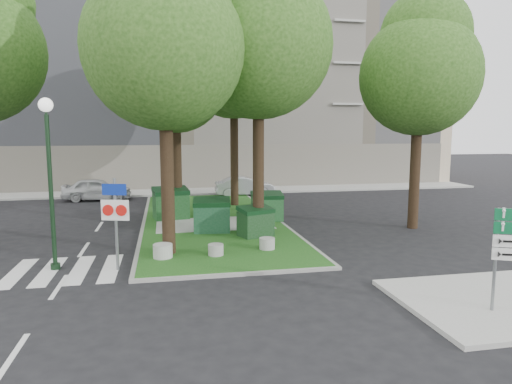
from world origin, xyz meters
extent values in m
plane|color=black|center=(0.00, 0.00, 0.00)|extent=(120.00, 120.00, 0.00)
cube|color=#184B15|center=(0.50, 8.00, 0.06)|extent=(6.00, 16.00, 0.12)
cube|color=gray|center=(0.50, 8.00, 0.05)|extent=(6.30, 16.30, 0.10)
cube|color=#999993|center=(6.50, -3.50, 0.06)|extent=(5.00, 4.00, 0.12)
cube|color=#999993|center=(0.00, 18.50, 0.06)|extent=(42.00, 3.00, 0.12)
cube|color=silver|center=(-3.75, 1.50, 0.01)|extent=(5.00, 3.00, 0.01)
cube|color=#BBA88C|center=(0.00, 26.00, 8.00)|extent=(41.00, 12.00, 16.00)
cylinder|color=black|center=(-1.50, 2.50, 3.08)|extent=(0.44, 0.44, 6.16)
sphere|color=#1F4512|center=(-1.50, 2.50, 6.82)|extent=(5.20, 5.20, 5.20)
cylinder|color=black|center=(2.00, 4.50, 3.36)|extent=(0.44, 0.44, 6.72)
sphere|color=#1F4512|center=(2.00, 4.50, 7.44)|extent=(5.60, 5.60, 5.60)
cylinder|color=black|center=(-1.00, 9.00, 2.94)|extent=(0.44, 0.44, 5.88)
sphere|color=#1F4512|center=(-1.00, 9.00, 6.51)|extent=(4.80, 4.80, 4.80)
sphere|color=#1F4512|center=(-0.70, 9.20, 8.19)|extent=(3.60, 3.60, 3.60)
cylinder|color=black|center=(2.20, 12.00, 3.50)|extent=(0.44, 0.44, 7.00)
sphere|color=#1F4512|center=(2.20, 12.00, 7.75)|extent=(5.80, 5.80, 5.80)
sphere|color=#1F4512|center=(2.50, 12.20, 9.75)|extent=(4.35, 4.35, 4.35)
cylinder|color=black|center=(9.00, 5.00, 2.94)|extent=(0.44, 0.44, 5.88)
sphere|color=#1F4512|center=(9.00, 5.00, 6.51)|extent=(5.00, 5.00, 5.00)
sphere|color=#1F4512|center=(9.30, 5.20, 8.19)|extent=(3.75, 3.75, 3.75)
cube|color=#103D15|center=(-1.34, 8.64, 0.73)|extent=(1.72, 1.32, 1.22)
cube|color=black|center=(-1.34, 8.64, 1.44)|extent=(1.79, 1.41, 0.35)
cube|color=#123F23|center=(0.26, 5.53, 0.69)|extent=(1.54, 1.13, 1.14)
cube|color=black|center=(0.26, 5.53, 1.35)|extent=(1.60, 1.20, 0.33)
cube|color=black|center=(1.86, 4.38, 0.61)|extent=(1.46, 1.23, 0.98)
cube|color=black|center=(1.86, 4.38, 1.18)|extent=(1.52, 1.30, 0.28)
cube|color=#16471D|center=(3.00, 7.36, 0.66)|extent=(1.43, 1.02, 1.09)
cube|color=black|center=(3.00, 7.36, 1.29)|extent=(1.49, 1.09, 0.31)
cylinder|color=#A9AAA4|center=(-1.71, 1.94, 0.34)|extent=(0.63, 0.63, 0.45)
cylinder|color=#989893|center=(1.87, 2.34, 0.31)|extent=(0.54, 0.54, 0.39)
cylinder|color=gray|center=(0.02, 1.90, 0.30)|extent=(0.51, 0.51, 0.37)
cylinder|color=gold|center=(3.20, 9.76, 0.50)|extent=(0.43, 0.43, 0.76)
cylinder|color=black|center=(-4.95, 1.68, 2.35)|extent=(0.13, 0.13, 4.70)
cylinder|color=black|center=(-4.95, 1.68, 0.09)|extent=(0.28, 0.28, 0.19)
sphere|color=white|center=(-4.95, 1.68, 4.98)|extent=(0.41, 0.41, 0.41)
cylinder|color=slate|center=(-3.06, 1.22, 1.42)|extent=(0.11, 0.11, 2.83)
cube|color=navy|center=(-3.06, 1.22, 2.49)|extent=(0.72, 0.25, 0.34)
cube|color=white|center=(-3.06, 1.22, 1.87)|extent=(0.83, 0.28, 0.62)
cylinder|color=red|center=(-3.27, 1.22, 1.87)|extent=(0.34, 0.13, 0.34)
cylinder|color=red|center=(-2.86, 1.22, 1.87)|extent=(0.34, 0.13, 0.34)
cylinder|color=slate|center=(5.76, -4.03, 1.32)|extent=(0.10, 0.10, 2.39)
imported|color=silver|center=(-5.65, 16.03, 0.68)|extent=(4.09, 1.79, 1.37)
imported|color=#94989B|center=(3.50, 16.08, 0.63)|extent=(3.88, 1.46, 1.27)
camera|label=1|loc=(-1.58, -12.83, 4.25)|focal=32.00mm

